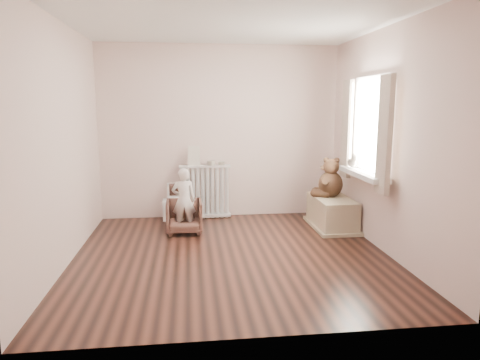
{
  "coord_description": "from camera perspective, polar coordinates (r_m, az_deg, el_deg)",
  "views": [
    {
      "loc": [
        -0.46,
        -4.71,
        1.73
      ],
      "look_at": [
        0.15,
        0.45,
        0.8
      ],
      "focal_mm": 32.0,
      "sensor_mm": 36.0,
      "label": 1
    }
  ],
  "objects": [
    {
      "name": "window",
      "position": [
        5.49,
        17.26,
        6.77
      ],
      "size": [
        0.03,
        0.9,
        1.1
      ],
      "primitive_type": "cube",
      "color": "white",
      "rests_on": "right_wall"
    },
    {
      "name": "tin_b",
      "position": [
        6.47,
        -2.47,
        2.24
      ],
      "size": [
        0.1,
        0.1,
        0.05
      ],
      "primitive_type": "cylinder",
      "color": "#A59E8C",
      "rests_on": "radiator"
    },
    {
      "name": "window_sill",
      "position": [
        5.51,
        16.09,
        0.77
      ],
      "size": [
        0.22,
        1.1,
        0.06
      ],
      "primitive_type": "cube",
      "color": "silver",
      "rests_on": "right_wall"
    },
    {
      "name": "floor",
      "position": [
        5.04,
        -1.11,
        -9.94
      ],
      "size": [
        3.6,
        3.6,
        0.01
      ],
      "primitive_type": "cube",
      "color": "black",
      "rests_on": "ground"
    },
    {
      "name": "tin_a",
      "position": [
        6.45,
        -3.88,
        2.28
      ],
      "size": [
        0.11,
        0.11,
        0.07
      ],
      "primitive_type": "cylinder",
      "color": "#A59E8C",
      "rests_on": "radiator"
    },
    {
      "name": "curtain_right",
      "position": [
        5.97,
        14.04,
        6.59
      ],
      "size": [
        0.06,
        0.26,
        1.3
      ],
      "primitive_type": "cube",
      "color": "beige",
      "rests_on": "right_wall"
    },
    {
      "name": "plush_cat",
      "position": [
        5.78,
        14.84,
        2.56
      ],
      "size": [
        0.15,
        0.23,
        0.19
      ],
      "primitive_type": null,
      "rotation": [
        0.0,
        0.0,
        0.06
      ],
      "color": "slate",
      "rests_on": "window_sill"
    },
    {
      "name": "child",
      "position": [
        5.76,
        -7.5,
        -2.71
      ],
      "size": [
        0.32,
        0.21,
        0.87
      ],
      "primitive_type": "imported",
      "rotation": [
        0.0,
        0.0,
        3.15
      ],
      "color": "white",
      "rests_on": "armchair"
    },
    {
      "name": "armchair",
      "position": [
        5.86,
        -7.45,
        -4.84
      ],
      "size": [
        0.48,
        0.49,
        0.44
      ],
      "primitive_type": "imported",
      "rotation": [
        0.0,
        0.0,
        0.01
      ],
      "color": "brown",
      "rests_on": "floor"
    },
    {
      "name": "toy_bench",
      "position": [
        6.2,
        12.14,
        -4.37
      ],
      "size": [
        0.48,
        0.91,
        0.43
      ],
      "primitive_type": "cube",
      "color": "#BAAD8A",
      "rests_on": "floor"
    },
    {
      "name": "radiator",
      "position": [
        6.53,
        -4.67,
        -1.73
      ],
      "size": [
        0.77,
        0.15,
        0.81
      ],
      "primitive_type": "cube",
      "color": "silver",
      "rests_on": "floor"
    },
    {
      "name": "curtain_left",
      "position": [
        4.93,
        18.74,
        5.66
      ],
      "size": [
        0.06,
        0.26,
        1.3
      ],
      "primitive_type": "cube",
      "color": "beige",
      "rests_on": "right_wall"
    },
    {
      "name": "back_wall",
      "position": [
        6.54,
        -2.72,
        6.37
      ],
      "size": [
        3.6,
        0.02,
        2.6
      ],
      "primitive_type": "cube",
      "color": "silver",
      "rests_on": "ground"
    },
    {
      "name": "front_wall",
      "position": [
        2.97,
        2.25,
        1.86
      ],
      "size": [
        3.6,
        0.02,
        2.6
      ],
      "primitive_type": "cube",
      "color": "silver",
      "rests_on": "ground"
    },
    {
      "name": "teddy_bear",
      "position": [
        6.17,
        12.0,
        0.03
      ],
      "size": [
        0.55,
        0.5,
        0.55
      ],
      "primitive_type": null,
      "rotation": [
        0.0,
        0.0,
        -0.41
      ],
      "color": "#362215",
      "rests_on": "toy_bench"
    },
    {
      "name": "ceiling",
      "position": [
        4.81,
        -1.22,
        20.58
      ],
      "size": [
        3.6,
        3.6,
        0.01
      ],
      "primitive_type": "cube",
      "color": "white",
      "rests_on": "ground"
    },
    {
      "name": "paper_doll",
      "position": [
        6.43,
        -6.17,
        3.23
      ],
      "size": [
        0.18,
        0.02,
        0.29
      ],
      "primitive_type": "cube",
      "color": "beige",
      "rests_on": "radiator"
    },
    {
      "name": "left_wall",
      "position": [
        4.91,
        -22.61,
        4.36
      ],
      "size": [
        0.02,
        3.6,
        2.6
      ],
      "primitive_type": "cube",
      "color": "silver",
      "rests_on": "ground"
    },
    {
      "name": "toy_vanity",
      "position": [
        6.53,
        -8.7,
        -2.85
      ],
      "size": [
        0.35,
        0.25,
        0.55
      ],
      "primitive_type": "cube",
      "color": "silver",
      "rests_on": "floor"
    },
    {
      "name": "right_wall",
      "position": [
        5.24,
        18.91,
        4.9
      ],
      "size": [
        0.02,
        3.6,
        2.6
      ],
      "primitive_type": "cube",
      "color": "silver",
      "rests_on": "ground"
    }
  ]
}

